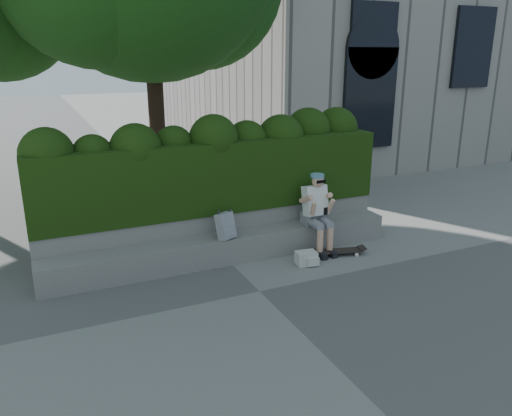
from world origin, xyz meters
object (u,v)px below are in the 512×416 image
skateboard (338,251)px  backpack_ground (306,258)px  backpack_plaid (226,226)px  person (317,209)px

skateboard → backpack_ground: size_ratio=2.67×
skateboard → backpack_plaid: backpack_plaid is taller
person → backpack_plaid: 1.67m
backpack_plaid → person: bearing=-28.7°
backpack_ground → skateboard: bearing=14.8°
backpack_plaid → backpack_ground: 1.44m
skateboard → person: bearing=134.5°
person → backpack_ground: person is taller
skateboard → backpack_plaid: (-1.89, 0.47, 0.59)m
person → skateboard: 0.81m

